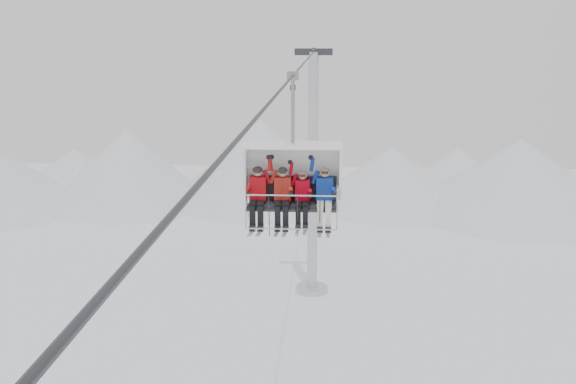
# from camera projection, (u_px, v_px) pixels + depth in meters

# --- Properties ---
(ridgeline) EXTENTS (72.00, 21.00, 7.00)m
(ridgeline) POSITION_uv_depth(u_px,v_px,m) (300.00, 173.00, 59.69)
(ridgeline) COLOR white
(ridgeline) RESTS_ON ground
(lift_tower_right) EXTENTS (2.00, 1.80, 13.48)m
(lift_tower_right) POSITION_uv_depth(u_px,v_px,m) (313.00, 192.00, 39.43)
(lift_tower_right) COLOR #BBBDC3
(lift_tower_right) RESTS_ON ground
(haul_cable) EXTENTS (0.06, 50.00, 0.06)m
(haul_cable) POSITION_uv_depth(u_px,v_px,m) (288.00, 81.00, 16.36)
(haul_cable) COLOR #2F2F35
(haul_cable) RESTS_ON lift_tower_left
(chairlift_carrier) EXTENTS (2.56, 1.17, 3.98)m
(chairlift_carrier) POSITION_uv_depth(u_px,v_px,m) (293.00, 174.00, 19.03)
(chairlift_carrier) COLOR black
(chairlift_carrier) RESTS_ON haul_cable
(skier_far_left) EXTENTS (0.44, 1.69, 1.73)m
(skier_far_left) POSITION_uv_depth(u_px,v_px,m) (258.00, 194.00, 18.89)
(skier_far_left) COLOR #AD0911
(skier_far_left) RESTS_ON chairlift_carrier
(skier_center_left) EXTENTS (0.44, 1.69, 1.72)m
(skier_center_left) POSITION_uv_depth(u_px,v_px,m) (282.00, 194.00, 18.86)
(skier_center_left) COLOR #A62015
(skier_center_left) RESTS_ON chairlift_carrier
(skier_center_right) EXTENTS (0.39, 1.69, 1.57)m
(skier_center_right) POSITION_uv_depth(u_px,v_px,m) (302.00, 196.00, 18.82)
(skier_center_right) COLOR #B30113
(skier_center_right) RESTS_ON chairlift_carrier
(skier_far_right) EXTENTS (0.44, 1.69, 1.73)m
(skier_far_right) POSITION_uv_depth(u_px,v_px,m) (325.00, 195.00, 18.79)
(skier_far_right) COLOR #0E3096
(skier_far_right) RESTS_ON chairlift_carrier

